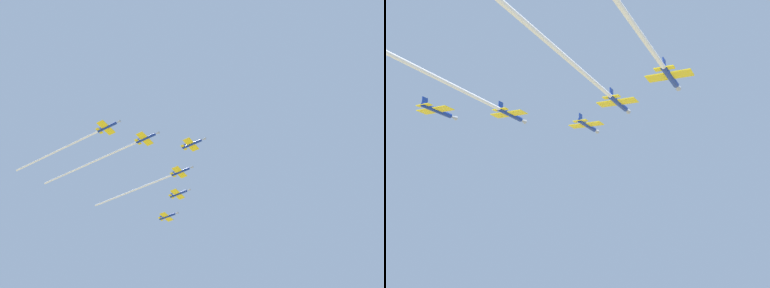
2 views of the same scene
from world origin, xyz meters
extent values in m
cylinder|color=navy|center=(-5.27, -18.55, 127.08)|extent=(2.22, 9.21, 1.12)
cone|color=#9EA3AD|center=(-4.59, -24.09, 127.08)|extent=(1.30, 2.15, 1.06)
cube|color=yellow|center=(-5.33, -18.04, 127.03)|extent=(8.46, 4.22, 0.18)
cube|color=yellow|center=(-5.76, -14.58, 127.08)|extent=(3.60, 1.83, 0.18)
cube|color=navy|center=(-5.75, -14.66, 127.99)|extent=(0.36, 1.63, 1.83)
cylinder|color=navy|center=(6.14, -2.90, 127.57)|extent=(2.22, 9.21, 1.12)
cone|color=#9EA3AD|center=(6.82, -8.44, 127.57)|extent=(1.30, 2.15, 1.06)
cube|color=yellow|center=(6.07, -2.39, 127.52)|extent=(8.46, 4.22, 0.18)
cube|color=yellow|center=(5.65, 1.07, 127.57)|extent=(3.60, 1.83, 0.18)
cube|color=navy|center=(5.66, 0.99, 128.49)|extent=(0.36, 1.63, 1.83)
cylinder|color=white|center=(2.82, 24.07, 127.57)|extent=(6.29, 44.95, 0.78)
cylinder|color=navy|center=(-20.13, -6.12, 126.59)|extent=(2.22, 9.21, 1.12)
cone|color=#9EA3AD|center=(-19.45, -11.67, 126.59)|extent=(1.30, 2.15, 1.06)
cube|color=yellow|center=(-20.19, -5.62, 126.54)|extent=(8.46, 4.22, 0.18)
cube|color=yellow|center=(-20.62, -2.15, 126.59)|extent=(3.60, 1.83, 0.18)
cube|color=navy|center=(-20.61, -2.23, 127.50)|extent=(0.36, 1.63, 1.83)
cylinder|color=white|center=(-23.90, 24.54, 126.59)|extent=(7.19, 52.34, 0.78)
cylinder|color=navy|center=(18.10, 8.20, 127.50)|extent=(2.22, 9.21, 1.12)
cone|color=#9EA3AD|center=(18.78, 2.65, 127.50)|extent=(1.30, 2.15, 1.06)
cube|color=yellow|center=(18.04, 8.70, 127.45)|extent=(8.46, 4.22, 0.18)
cube|color=yellow|center=(17.62, 12.17, 127.50)|extent=(3.60, 1.83, 0.18)
cube|color=navy|center=(17.63, 12.09, 128.42)|extent=(0.36, 1.63, 1.83)
cylinder|color=navy|center=(-34.43, 1.74, 126.66)|extent=(2.22, 9.21, 1.12)
cone|color=#9EA3AD|center=(-33.75, -3.80, 126.66)|extent=(1.30, 2.15, 1.06)
cube|color=yellow|center=(-34.49, 2.25, 126.61)|extent=(8.46, 4.22, 0.18)
cube|color=yellow|center=(-34.91, 5.72, 126.66)|extent=(3.60, 1.83, 0.18)
cube|color=navy|center=(-34.90, 5.64, 127.57)|extent=(0.36, 1.63, 1.83)
camera|label=1|loc=(-108.80, -100.60, 1.57)|focal=40.85mm
camera|label=2|loc=(-61.16, 76.10, 95.25)|focal=43.52mm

